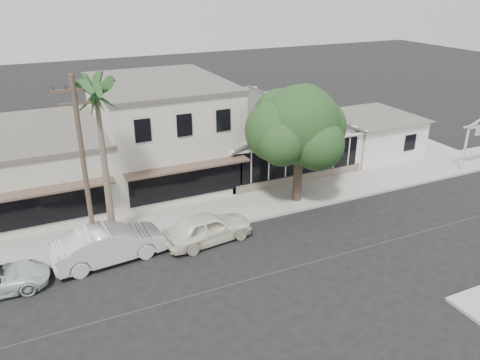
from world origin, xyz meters
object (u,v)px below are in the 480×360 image
car_0 (208,228)px  car_1 (109,244)px  utility_pole (84,166)px  shade_tree (298,127)px

car_0 → car_1: car_1 is taller
utility_pole → car_0: utility_pole is taller
car_0 → car_1: (-5.00, 0.36, 0.09)m
utility_pole → car_0: (5.56, -1.17, -3.98)m
utility_pole → shade_tree: bearing=5.6°
car_1 → shade_tree: (11.68, 2.01, 3.90)m
car_1 → shade_tree: bearing=-86.1°
utility_pole → car_0: bearing=-11.8°
utility_pole → shade_tree: utility_pole is taller
car_0 → car_1: bearing=79.0°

